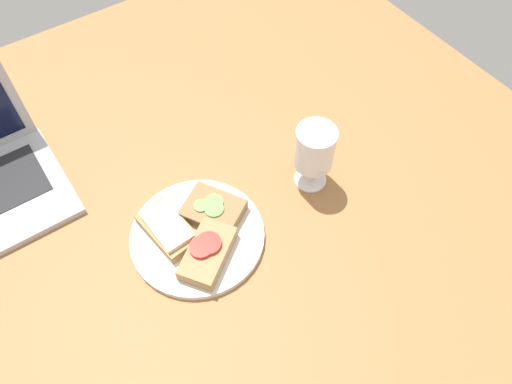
# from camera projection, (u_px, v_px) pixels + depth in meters

# --- Properties ---
(wooden_table) EXTENTS (1.40, 1.40, 0.03)m
(wooden_table) POSITION_uv_depth(u_px,v_px,m) (223.00, 228.00, 0.90)
(wooden_table) COLOR #9E6B3D
(wooden_table) RESTS_ON ground
(plate) EXTENTS (0.23, 0.23, 0.01)m
(plate) POSITION_uv_depth(u_px,v_px,m) (197.00, 236.00, 0.87)
(plate) COLOR silver
(plate) RESTS_ON wooden_table
(sandwich_with_tomato) EXTENTS (0.13, 0.12, 0.03)m
(sandwich_with_tomato) POSITION_uv_depth(u_px,v_px,m) (207.00, 252.00, 0.83)
(sandwich_with_tomato) COLOR #A88456
(sandwich_with_tomato) RESTS_ON plate
(sandwich_with_cucumber) EXTENTS (0.12, 0.12, 0.03)m
(sandwich_with_cucumber) POSITION_uv_depth(u_px,v_px,m) (213.00, 210.00, 0.88)
(sandwich_with_cucumber) COLOR #937047
(sandwich_with_cucumber) RESTS_ON plate
(sandwich_with_cheese) EXTENTS (0.08, 0.12, 0.03)m
(sandwich_with_cheese) POSITION_uv_depth(u_px,v_px,m) (168.00, 229.00, 0.86)
(sandwich_with_cheese) COLOR #A88456
(sandwich_with_cheese) RESTS_ON plate
(wine_glass) EXTENTS (0.07, 0.07, 0.14)m
(wine_glass) POSITION_uv_depth(u_px,v_px,m) (315.00, 150.00, 0.87)
(wine_glass) COLOR white
(wine_glass) RESTS_ON wooden_table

